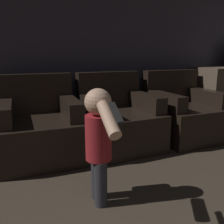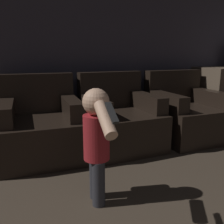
{
  "view_description": "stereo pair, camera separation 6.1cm",
  "coord_description": "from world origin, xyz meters",
  "px_view_note": "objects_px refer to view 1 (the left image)",
  "views": [
    {
      "loc": [
        -0.88,
        1.05,
        1.14
      ],
      "look_at": [
        -0.05,
        3.25,
        0.58
      ],
      "focal_mm": 40.0,
      "sensor_mm": 36.0,
      "label": 1
    },
    {
      "loc": [
        -0.83,
        1.03,
        1.14
      ],
      "look_at": [
        -0.05,
        3.25,
        0.58
      ],
      "focal_mm": 40.0,
      "sensor_mm": 36.0,
      "label": 2
    }
  ],
  "objects_px": {
    "armchair_left": "(40,129)",
    "armchair_middle": "(118,121)",
    "person_toddler": "(99,138)",
    "armchair_right": "(182,114)"
  },
  "relations": [
    {
      "from": "person_toddler",
      "to": "armchair_left",
      "type": "bearing_deg",
      "value": 21.17
    },
    {
      "from": "armchair_middle",
      "to": "person_toddler",
      "type": "relative_size",
      "value": 1.06
    },
    {
      "from": "armchair_middle",
      "to": "armchair_right",
      "type": "height_order",
      "value": "same"
    },
    {
      "from": "armchair_left",
      "to": "person_toddler",
      "type": "bearing_deg",
      "value": -72.49
    },
    {
      "from": "armchair_middle",
      "to": "armchair_left",
      "type": "bearing_deg",
      "value": 176.09
    },
    {
      "from": "armchair_left",
      "to": "armchair_middle",
      "type": "distance_m",
      "value": 0.95
    },
    {
      "from": "armchair_left",
      "to": "armchair_middle",
      "type": "height_order",
      "value": "same"
    },
    {
      "from": "armchair_left",
      "to": "armchair_right",
      "type": "distance_m",
      "value": 1.9
    },
    {
      "from": "armchair_right",
      "to": "person_toddler",
      "type": "height_order",
      "value": "armchair_right"
    },
    {
      "from": "armchair_middle",
      "to": "person_toddler",
      "type": "bearing_deg",
      "value": -122.63
    }
  ]
}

